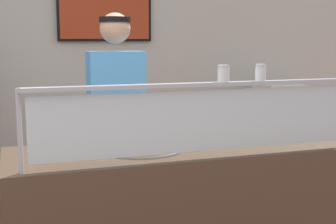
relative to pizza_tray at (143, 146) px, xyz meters
name	(u,v)px	position (x,y,z in m)	size (l,w,h in m)	color
shop_rear_unit	(105,61)	(0.23, 2.31, 0.39)	(6.42, 0.13, 2.70)	beige
serving_counter	(181,224)	(0.23, -0.02, -0.49)	(2.02, 0.68, 0.95)	#4C3828
sneeze_guard	(200,110)	(0.23, -0.30, 0.24)	(1.84, 0.06, 0.41)	#B2B5BC
pizza_tray	(143,146)	(0.00, 0.00, 0.00)	(0.48, 0.48, 0.04)	#9EA0A8
pizza_server	(140,144)	(-0.02, -0.02, 0.02)	(0.07, 0.28, 0.01)	#ADAFB7
parmesan_shaker	(223,75)	(0.36, -0.30, 0.43)	(0.06, 0.06, 0.09)	white
pepper_flake_shaker	(261,74)	(0.58, -0.30, 0.43)	(0.06, 0.06, 0.09)	white
worker_figure	(117,122)	(-0.01, 0.62, 0.04)	(0.41, 0.50, 1.76)	#23232D
prep_shelf	(278,143)	(2.02, 1.82, -0.50)	(0.70, 0.55, 0.93)	#B7BABF
pizza_box_stack	(280,92)	(2.03, 1.82, 0.06)	(0.47, 0.46, 0.18)	silver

